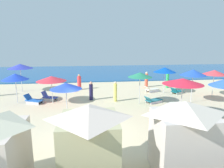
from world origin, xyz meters
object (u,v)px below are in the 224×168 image
object	(u,v)px
cabana_2	(183,137)
umbrella_3	(165,70)
lounge_chair_5_1	(33,100)
beachgoer_3	(146,80)
beach_ball_0	(74,90)
umbrella_1	(214,72)
umbrella_7	(66,86)
umbrella_2	(15,77)
beachgoer_5	(115,92)
beachgoer_0	(91,91)
umbrella_5	(51,79)
beachgoer_1	(79,83)
lounge_chair_0_0	(167,118)
umbrella_4	(20,66)
umbrella_9	(193,72)
beachgoer_4	(167,80)
umbrella_6	(140,75)
umbrella_0	(183,81)
lounge_chair_6_0	(153,100)
lounge_chair_3_0	(177,91)
cabana_1	(89,143)
lounge_chair_3_1	(152,90)
lounge_chair_5_0	(49,97)

from	to	relation	value
cabana_2	umbrella_3	size ratio (longest dim) A/B	1.12
lounge_chair_5_1	beachgoer_3	xyz separation A→B (m)	(10.65, 4.65, 0.53)
lounge_chair_5_1	beach_ball_0	bearing A→B (deg)	-16.28
umbrella_1	umbrella_7	world-z (taller)	umbrella_7
umbrella_2	beachgoer_5	bearing A→B (deg)	-2.96
umbrella_3	beachgoer_5	bearing A→B (deg)	-155.76
cabana_2	beachgoer_0	distance (m)	10.50
umbrella_5	beachgoer_1	xyz separation A→B (m)	(1.93, 4.45, -1.27)
beachgoer_5	lounge_chair_0_0	bearing A→B (deg)	-136.92
umbrella_4	umbrella_9	world-z (taller)	umbrella_4
beachgoer_0	beachgoer_4	xyz separation A→B (m)	(8.15, 3.69, 0.04)
umbrella_6	umbrella_1	bearing A→B (deg)	10.91
umbrella_0	beachgoer_1	xyz separation A→B (m)	(-6.75, 8.82, -1.72)
cabana_2	lounge_chair_6_0	world-z (taller)	cabana_2
lounge_chair_3_0	umbrella_9	bearing A→B (deg)	149.63
lounge_chair_3_0	lounge_chair_5_1	distance (m)	12.86
umbrella_2	umbrella_9	bearing A→B (deg)	-6.00
beachgoer_1	cabana_1	bearing A→B (deg)	-26.16
umbrella_3	umbrella_7	world-z (taller)	umbrella_7
lounge_chair_3_1	cabana_1	bearing A→B (deg)	129.26
umbrella_4	beach_ball_0	world-z (taller)	umbrella_4
beach_ball_0	lounge_chair_5_1	bearing A→B (deg)	-130.23
umbrella_3	umbrella_4	world-z (taller)	umbrella_4
lounge_chair_0_0	beachgoer_3	bearing A→B (deg)	4.97
beachgoer_3	lounge_chair_3_0	bearing A→B (deg)	77.75
lounge_chair_3_1	beachgoer_3	bearing A→B (deg)	-25.83
umbrella_7	umbrella_1	bearing A→B (deg)	20.39
beachgoer_3	umbrella_7	bearing A→B (deg)	3.21
umbrella_0	beachgoer_1	distance (m)	11.24
cabana_1	beach_ball_0	bearing A→B (deg)	97.57
umbrella_0	beachgoer_3	bearing A→B (deg)	87.39
lounge_chair_6_0	lounge_chair_0_0	bearing A→B (deg)	149.28
beachgoer_5	lounge_chair_5_1	bearing A→B (deg)	102.43
umbrella_2	lounge_chair_6_0	distance (m)	11.08
umbrella_1	lounge_chair_3_1	distance (m)	5.72
beachgoer_3	beachgoer_5	distance (m)	6.33
beach_ball_0	umbrella_7	bearing A→B (deg)	-88.55
lounge_chair_5_0	lounge_chair_5_1	world-z (taller)	lounge_chair_5_0
lounge_chair_3_0	lounge_chair_5_0	world-z (taller)	lounge_chair_5_0
umbrella_6	beachgoer_1	xyz separation A→B (m)	(-4.93, 5.40, -1.60)
cabana_2	beach_ball_0	world-z (taller)	cabana_2
umbrella_5	beachgoer_3	bearing A→B (deg)	27.85
lounge_chair_3_1	beachgoer_4	bearing A→B (deg)	-77.73
lounge_chair_6_0	beachgoer_4	size ratio (longest dim) A/B	0.96
lounge_chair_5_0	umbrella_0	bearing A→B (deg)	-95.21
cabana_1	beach_ball_0	world-z (taller)	cabana_1
cabana_2	lounge_chair_5_0	distance (m)	12.40
umbrella_0	umbrella_9	bearing A→B (deg)	53.26
umbrella_4	beach_ball_0	distance (m)	5.62
cabana_2	umbrella_1	distance (m)	12.43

